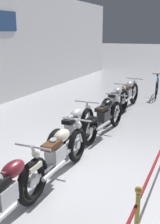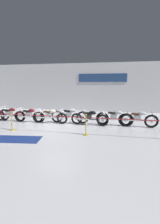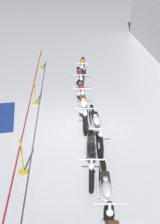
# 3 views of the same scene
# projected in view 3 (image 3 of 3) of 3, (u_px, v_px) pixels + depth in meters

# --- Properties ---
(ground_plane) EXTENTS (120.00, 120.00, 0.00)m
(ground_plane) POSITION_uv_depth(u_px,v_px,m) (71.00, 130.00, 9.21)
(ground_plane) COLOR silver
(motorcycle_orange_0) EXTENTS (2.27, 0.62, 0.96)m
(motorcycle_orange_0) POSITION_uv_depth(u_px,v_px,m) (82.00, 68.00, 13.13)
(motorcycle_orange_0) COLOR black
(motorcycle_orange_0) RESTS_ON ground
(motorcycle_maroon_1) EXTENTS (2.22, 0.62, 0.93)m
(motorcycle_maroon_1) POSITION_uv_depth(u_px,v_px,m) (80.00, 78.00, 12.01)
(motorcycle_maroon_1) COLOR black
(motorcycle_maroon_1) RESTS_ON ground
(motorcycle_maroon_2) EXTENTS (2.11, 0.62, 0.93)m
(motorcycle_maroon_2) POSITION_uv_depth(u_px,v_px,m) (81.00, 92.00, 10.76)
(motorcycle_maroon_2) COLOR black
(motorcycle_maroon_2) RESTS_ON ground
(motorcycle_cream_3) EXTENTS (2.34, 0.62, 0.93)m
(motorcycle_cream_3) POSITION_uv_depth(u_px,v_px,m) (83.00, 109.00, 9.53)
(motorcycle_cream_3) COLOR black
(motorcycle_cream_3) RESTS_ON ground
(motorcycle_silver_4) EXTENTS (2.46, 0.62, 0.97)m
(motorcycle_silver_4) POSITION_uv_depth(u_px,v_px,m) (95.00, 127.00, 8.45)
(motorcycle_silver_4) COLOR black
(motorcycle_silver_4) RESTS_ON ground
(motorcycle_black_5) EXTENTS (2.30, 0.62, 0.93)m
(motorcycle_black_5) POSITION_uv_depth(u_px,v_px,m) (91.00, 154.00, 7.31)
(motorcycle_black_5) COLOR black
(motorcycle_black_5) RESTS_ON ground
(motorcycle_silver_6) EXTENTS (2.21, 0.62, 0.97)m
(motorcycle_silver_6) POSITION_uv_depth(u_px,v_px,m) (105.00, 195.00, 6.02)
(motorcycle_silver_6) COLOR black
(motorcycle_silver_6) RESTS_ON ground
(stanchion_far_left) EXTENTS (12.27, 0.28, 1.05)m
(stanchion_far_left) POSITION_uv_depth(u_px,v_px,m) (33.00, 93.00, 10.03)
(stanchion_far_left) COLOR gold
(stanchion_far_left) RESTS_ON ground
(stanchion_mid_left) EXTENTS (0.28, 0.28, 1.05)m
(stanchion_mid_left) POSITION_uv_depth(u_px,v_px,m) (35.00, 95.00, 10.76)
(stanchion_mid_left) COLOR gold
(stanchion_mid_left) RESTS_ON ground
(stanchion_mid_right) EXTENTS (0.28, 0.28, 1.05)m
(stanchion_mid_right) POSITION_uv_depth(u_px,v_px,m) (22.00, 161.00, 7.23)
(stanchion_mid_right) COLOR gold
(stanchion_mid_right) RESTS_ON ground
(floor_banner) EXTENTS (2.32, 1.18, 0.01)m
(floor_banner) POSITION_uv_depth(u_px,v_px,m) (1.00, 117.00, 10.00)
(floor_banner) COLOR navy
(floor_banner) RESTS_ON ground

